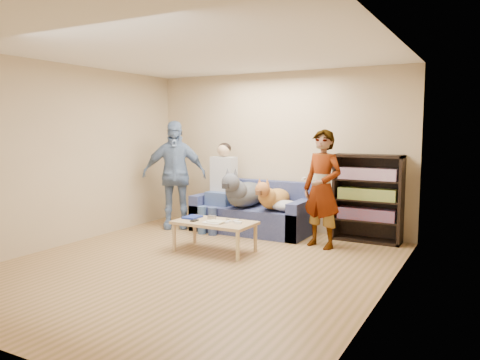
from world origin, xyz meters
The scene contains 26 objects.
ground centered at (0.00, 0.00, 0.00)m, with size 5.00×5.00×0.00m, color olive.
ceiling centered at (0.00, 0.00, 2.60)m, with size 5.00×5.00×0.00m, color white.
wall_back centered at (0.00, 2.50, 1.30)m, with size 4.50×4.50×0.00m, color tan.
wall_left centered at (-2.25, 0.00, 1.30)m, with size 5.00×5.00×0.00m, color tan.
wall_right centered at (2.25, 0.00, 1.30)m, with size 5.00×5.00×0.00m, color tan.
blanket centered at (0.41, 1.89, 0.51)m, with size 0.47×0.40×0.16m, color #A6A6AA.
person_standing_right centered at (1.07, 1.67, 0.84)m, with size 0.61×0.40×1.67m, color gray.
person_standing_left centered at (-1.55, 1.73, 0.90)m, with size 1.06×0.44×1.81m, color #789BC1.
held_controller centered at (0.87, 1.47, 0.99)m, with size 0.04×0.11×0.03m, color white.
notebook_blue centered at (-0.54, 0.78, 0.43)m, with size 0.20×0.26×0.03m, color navy.
papers centered at (-0.09, 0.63, 0.43)m, with size 0.26×0.20×0.01m, color white.
magazine centered at (-0.06, 0.65, 0.44)m, with size 0.22×0.17×0.01m, color beige.
camera_silver centered at (-0.26, 0.85, 0.45)m, with size 0.11×0.06×0.05m, color #B4B4B9.
controller_a centered at (0.14, 0.83, 0.43)m, with size 0.04×0.13×0.03m, color white.
controller_b centered at (0.22, 0.75, 0.43)m, with size 0.09×0.06×0.03m, color white.
headphone_cup_a centered at (0.06, 0.71, 0.43)m, with size 0.07×0.07×0.02m, color white.
headphone_cup_b centered at (0.06, 0.79, 0.43)m, with size 0.07×0.07×0.02m, color white.
pen_orange centered at (-0.16, 0.57, 0.42)m, with size 0.01×0.01×0.14m, color orange.
pen_black centered at (-0.02, 0.91, 0.42)m, with size 0.01×0.01×0.14m, color black.
wallet centered at (-0.39, 0.61, 0.43)m, with size 0.07×0.12×0.01m, color black.
sofa centered at (-0.25, 2.10, 0.28)m, with size 1.90×0.85×0.82m.
person_seated centered at (-0.79, 1.97, 0.77)m, with size 0.40×0.73×1.47m.
dog_gray centered at (-0.32, 1.89, 0.66)m, with size 0.46×1.27×0.66m.
dog_tan centered at (0.18, 1.93, 0.61)m, with size 0.37×1.14×0.53m.
coffee_table centered at (-0.14, 0.73, 0.37)m, with size 1.10×0.60×0.42m.
bookshelf centered at (1.55, 2.33, 0.68)m, with size 1.00×0.34×1.30m.
Camera 1 is at (3.18, -4.61, 1.69)m, focal length 35.00 mm.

